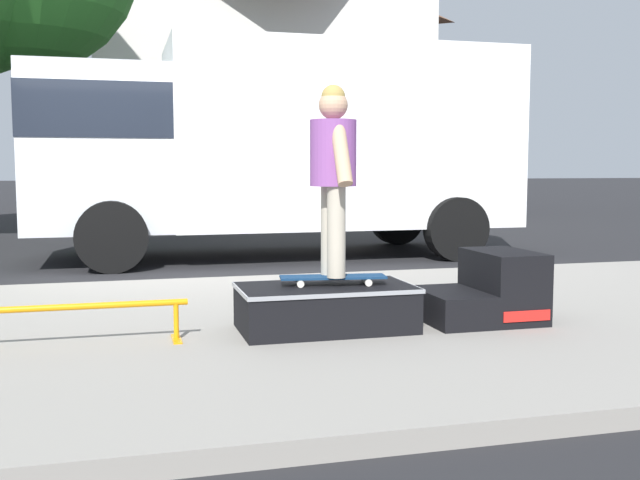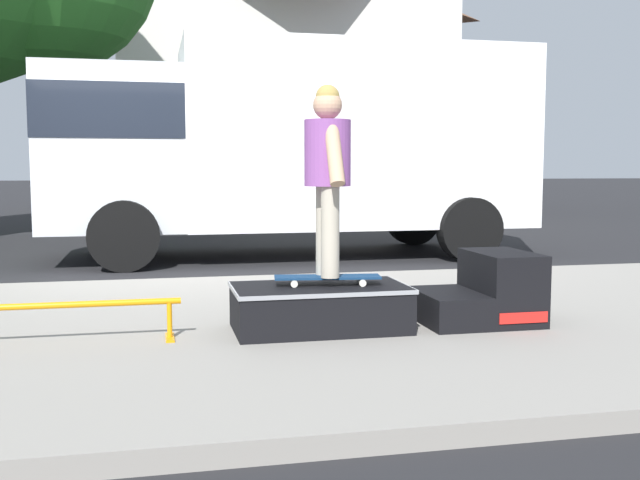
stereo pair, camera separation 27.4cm
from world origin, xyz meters
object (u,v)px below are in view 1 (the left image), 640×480
kicker_ramp (487,292)px  box_truck (274,141)px  skate_box (325,306)px  grind_rail (72,314)px  skateboard (333,277)px  skater_kid (333,165)px

kicker_ramp → box_truck: size_ratio=0.13×
skate_box → grind_rail: 1.77m
skate_box → kicker_ramp: 1.32m
grind_rail → box_truck: 6.31m
kicker_ramp → skateboard: kicker_ramp is taller
skate_box → kicker_ramp: bearing=-0.0°
skate_box → skateboard: size_ratio=1.60×
skate_box → skater_kid: bearing=11.0°
grind_rail → box_truck: (2.54, 5.62, 1.36)m
skateboard → box_truck: size_ratio=0.12×
grind_rail → box_truck: size_ratio=0.22×
grind_rail → skate_box: bearing=1.4°
skateboard → skater_kid: skater_kid is taller
skater_kid → grind_rail: bearing=-178.3°
skater_kid → box_truck: 5.62m
skateboard → skater_kid: bearing=63.4°
grind_rail → skater_kid: 2.09m
box_truck → skater_kid: bearing=-97.2°
skate_box → kicker_ramp: size_ratio=1.46×
grind_rail → skateboard: 1.84m
box_truck → kicker_ramp: bearing=-84.4°
kicker_ramp → skater_kid: bearing=179.4°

